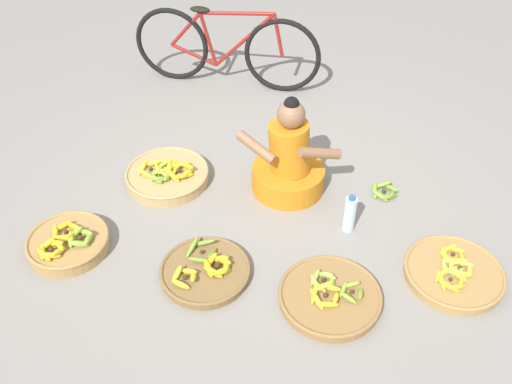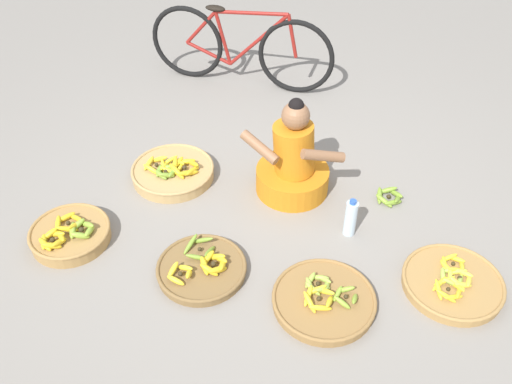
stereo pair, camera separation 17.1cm
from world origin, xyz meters
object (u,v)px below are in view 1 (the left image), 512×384
object	(u,v)px
banana_basket_near_vendor	(167,175)
water_bottle	(350,214)
banana_basket_mid_left	(68,243)
loose_bananas_back_right	(385,191)
vendor_woman_front	(289,162)
banana_basket_front_left	(205,271)
bicycle_leaning	(226,49)
banana_basket_near_bicycle	(454,273)
banana_basket_mid_right	(330,296)

from	to	relation	value
banana_basket_near_vendor	water_bottle	bearing A→B (deg)	-7.43
banana_basket_mid_left	loose_bananas_back_right	distance (m)	2.19
vendor_woman_front	banana_basket_front_left	distance (m)	1.01
bicycle_leaning	water_bottle	bearing A→B (deg)	-51.05
bicycle_leaning	loose_bananas_back_right	distance (m)	2.00
bicycle_leaning	banana_basket_near_vendor	xyz separation A→B (m)	(-0.02, -1.47, -0.30)
water_bottle	loose_bananas_back_right	bearing A→B (deg)	62.87
vendor_woman_front	banana_basket_near_bicycle	distance (m)	1.31
banana_basket_mid_right	water_bottle	distance (m)	0.63
banana_basket_mid_left	banana_basket_near_vendor	bearing A→B (deg)	65.56
banana_basket_mid_right	banana_basket_near_vendor	distance (m)	1.54
banana_basket_mid_right	banana_basket_near_bicycle	world-z (taller)	banana_basket_mid_right
bicycle_leaning	banana_basket_near_vendor	world-z (taller)	bicycle_leaning
banana_basket_mid_left	water_bottle	size ratio (longest dim) A/B	1.82
bicycle_leaning	banana_basket_mid_right	xyz separation A→B (m)	(1.30, -2.27, -0.32)
vendor_woman_front	water_bottle	bearing A→B (deg)	-33.50
vendor_woman_front	banana_basket_near_vendor	size ratio (longest dim) A/B	1.24
banana_basket_near_bicycle	banana_basket_near_vendor	size ratio (longest dim) A/B	0.99
loose_bananas_back_right	water_bottle	world-z (taller)	water_bottle
banana_basket_front_left	loose_bananas_back_right	size ratio (longest dim) A/B	2.55
banana_basket_mid_right	water_bottle	xyz separation A→B (m)	(0.03, 0.63, 0.10)
banana_basket_front_left	water_bottle	xyz separation A→B (m)	(0.80, 0.62, 0.10)
bicycle_leaning	banana_basket_front_left	bearing A→B (deg)	-76.74
banana_basket_near_vendor	water_bottle	world-z (taller)	water_bottle
vendor_woman_front	bicycle_leaning	xyz separation A→B (m)	(-0.85, 1.33, 0.12)
banana_basket_mid_left	banana_basket_near_bicycle	distance (m)	2.42
vendor_woman_front	bicycle_leaning	size ratio (longest dim) A/B	0.44
banana_basket_front_left	banana_basket_mid_left	xyz separation A→B (m)	(-0.92, -0.01, 0.02)
vendor_woman_front	water_bottle	distance (m)	0.58
banana_basket_front_left	banana_basket_near_vendor	bearing A→B (deg)	124.79
vendor_woman_front	loose_bananas_back_right	bearing A→B (deg)	8.22
bicycle_leaning	banana_basket_near_vendor	distance (m)	1.50
banana_basket_near_vendor	loose_bananas_back_right	bearing A→B (deg)	8.71
banana_basket_near_bicycle	water_bottle	size ratio (longest dim) A/B	2.11
banana_basket_mid_right	banana_basket_near_vendor	bearing A→B (deg)	148.70
bicycle_leaning	banana_basket_near_vendor	size ratio (longest dim) A/B	2.79
vendor_woman_front	banana_basket_mid_right	world-z (taller)	vendor_woman_front
banana_basket_front_left	banana_basket_near_bicycle	distance (m)	1.51
water_bottle	banana_basket_near_bicycle	bearing A→B (deg)	-21.36
vendor_woman_front	bicycle_leaning	distance (m)	1.58
banana_basket_front_left	banana_basket_mid_left	distance (m)	0.92
bicycle_leaning	vendor_woman_front	bearing A→B (deg)	-57.32
vendor_woman_front	banana_basket_front_left	world-z (taller)	vendor_woman_front
vendor_woman_front	banana_basket_mid_left	size ratio (longest dim) A/B	1.44
vendor_woman_front	bicycle_leaning	bearing A→B (deg)	122.68
loose_bananas_back_right	banana_basket_near_bicycle	bearing A→B (deg)	-55.70
bicycle_leaning	banana_basket_front_left	distance (m)	2.35
banana_basket_front_left	banana_basket_near_bicycle	world-z (taller)	banana_basket_front_left
loose_bananas_back_right	banana_basket_front_left	bearing A→B (deg)	-134.27
banana_basket_mid_right	banana_basket_mid_left	xyz separation A→B (m)	(-1.68, -0.00, 0.02)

